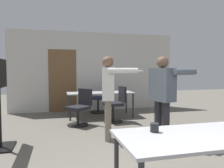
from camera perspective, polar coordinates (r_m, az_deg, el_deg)
The scene contains 9 objects.
back_wall at distance 7.55m, azimuth -4.67°, elevation 3.20°, with size 5.64×0.12×2.66m.
conference_table_near at distance 2.51m, azimuth 25.12°, elevation -12.91°, with size 1.98×0.82×0.72m.
conference_table_far at distance 6.44m, azimuth -3.04°, elevation -2.74°, with size 1.93×0.75×0.72m.
person_right_polo at distance 4.23m, azimuth -0.88°, elevation -1.48°, with size 0.72×0.70×1.64m.
person_near_casual at distance 4.21m, azimuth 13.12°, elevation -1.93°, with size 0.88×0.67×1.62m.
office_chair_near_pushed at distance 5.53m, azimuth -8.34°, elevation -6.36°, with size 0.69×0.68×0.90m.
office_chair_mid_tucked at distance 5.81m, azimuth 1.02°, elevation -5.55°, with size 0.57×0.52×0.94m.
office_chair_far_left at distance 7.09m, azimuth -3.07°, elevation -3.92°, with size 0.61×0.56×0.94m.
drink_cup at distance 2.34m, azimuth 11.04°, elevation -11.10°, with size 0.09×0.09×0.09m.
Camera 1 is at (-1.30, -1.50, 1.36)m, focal length 35.00 mm.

